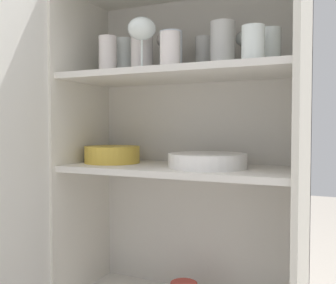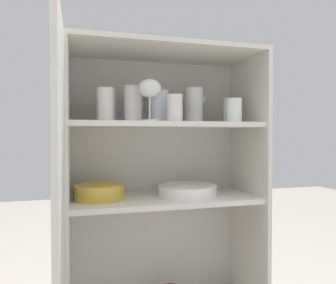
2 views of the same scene
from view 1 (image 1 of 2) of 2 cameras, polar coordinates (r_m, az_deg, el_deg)
The scene contains 20 objects.
cupboard_back_panel at distance 1.43m, azimuth 4.23°, elevation -5.47°, with size 0.78×0.02×1.29m, color silver.
cupboard_side_left at distance 1.47m, azimuth -12.22°, elevation -5.33°, with size 0.02×0.35×1.29m, color silver.
cupboard_side_right at distance 1.18m, azimuth 18.89°, elevation -7.24°, with size 0.02×0.35×1.29m, color silver.
shelf_board_middle at distance 1.27m, azimuth 1.61°, elevation -4.00°, with size 0.74×0.32×0.02m, color silver.
shelf_board_upper at distance 1.27m, azimuth 1.62°, elevation 9.70°, with size 0.74×0.32×0.02m, color silver.
cupboard_door at distance 1.20m, azimuth -23.24°, elevation -7.16°, with size 0.02×0.39×1.29m.
tumbler_glass_0 at distance 1.33m, azimuth -3.81°, elevation 12.86°, with size 0.07×0.07×0.14m.
tumbler_glass_1 at distance 1.19m, azimuth 0.29°, elevation 13.23°, with size 0.06×0.06×0.10m.
tumbler_glass_2 at distance 1.36m, azimuth 5.32°, elevation 12.33°, with size 0.06×0.06×0.13m.
tumbler_glass_3 at distance 1.43m, azimuth -6.44°, elevation 11.98°, with size 0.08×0.08×0.13m.
tumbler_glass_4 at distance 1.26m, azimuth 7.92°, elevation 13.61°, with size 0.08×0.08×0.15m.
tumbler_glass_5 at distance 1.28m, azimuth 0.44°, elevation 12.99°, with size 0.07×0.07×0.13m.
tumbler_glass_6 at distance 1.19m, azimuth 14.56°, elevation 13.21°, with size 0.06×0.06×0.10m.
tumbler_glass_7 at distance 1.11m, azimuth 12.24°, elevation 13.78°, with size 0.06×0.06×0.09m.
tumbler_glass_8 at distance 1.36m, azimuth -8.72°, elevation 12.31°, with size 0.06×0.06×0.13m.
wine_glass_0 at distance 1.25m, azimuth -3.82°, elevation 15.84°, with size 0.09×0.09×0.16m.
wine_glass_1 at distance 1.32m, azimuth 11.19°, elevation 14.08°, with size 0.06×0.06×0.13m.
wine_glass_2 at distance 1.37m, azimuth 0.05°, elevation 14.23°, with size 0.08×0.08×0.15m.
plate_stack_white at distance 1.23m, azimuth 5.72°, elevation -2.70°, with size 0.25×0.25×0.04m.
mixing_bowl_large at distance 1.40m, azimuth -8.09°, elevation -1.69°, with size 0.19×0.19×0.06m.
Camera 1 is at (0.49, -1.00, 0.84)m, focal length 42.00 mm.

